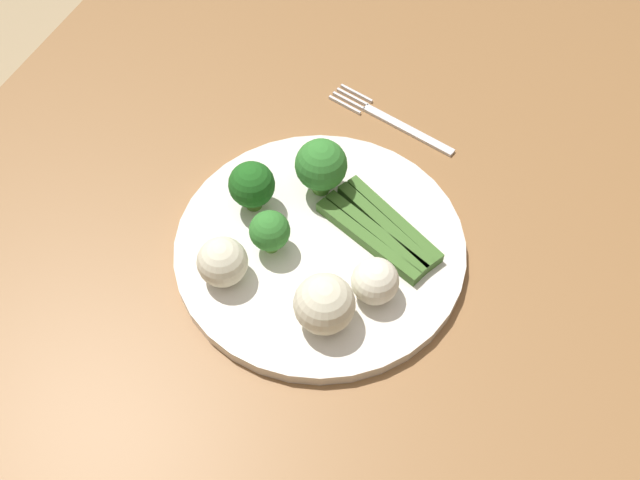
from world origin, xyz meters
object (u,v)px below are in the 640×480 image
asparagus_bundle (380,230)px  cauliflower_left (323,307)px  dining_table (318,366)px  broccoli_front_left (321,166)px  plate (320,247)px  fork (390,120)px  broccoli_back_right (252,185)px  cauliflower_mid (375,281)px  broccoli_right (270,231)px  cauliflower_front (222,262)px

asparagus_bundle → cauliflower_left: (-0.12, 0.01, 0.02)m
dining_table → broccoli_front_left: 0.21m
plate → fork: plate is taller
broccoli_back_right → cauliflower_left: bearing=-130.1°
dining_table → broccoli_back_right: bearing=49.1°
dining_table → fork: bearing=4.8°
dining_table → cauliflower_mid: cauliflower_mid is taller
asparagus_bundle → fork: (0.17, 0.05, -0.02)m
dining_table → cauliflower_mid: (0.04, -0.04, 0.13)m
dining_table → cauliflower_mid: size_ratio=31.11×
asparagus_bundle → broccoli_front_left: bearing=3.4°
broccoli_back_right → broccoli_front_left: bearing=-50.1°
asparagus_bundle → cauliflower_left: bearing=107.6°
broccoli_back_right → broccoli_right: bearing=-137.1°
cauliflower_left → broccoli_front_left: bearing=23.0°
dining_table → asparagus_bundle: bearing=-11.0°
broccoli_right → cauliflower_mid: bearing=-95.5°
broccoli_right → broccoli_back_right: broccoli_back_right is taller
dining_table → broccoli_front_left: bearing=21.1°
asparagus_bundle → cauliflower_mid: (-0.07, -0.02, 0.02)m
broccoli_right → broccoli_front_left: 0.09m
asparagus_bundle → broccoli_front_left: 0.09m
dining_table → fork: 0.29m
broccoli_back_right → plate: bearing=-102.2°
plate → cauliflower_left: size_ratio=5.15×
cauliflower_mid → cauliflower_front: size_ratio=0.93×
cauliflower_left → fork: size_ratio=0.35×
broccoli_right → fork: size_ratio=0.30×
asparagus_bundle → broccoli_right: broccoli_right is taller
broccoli_back_right → cauliflower_front: broccoli_back_right is taller
plate → broccoli_right: broccoli_right is taller
asparagus_bundle → cauliflower_front: cauliflower_front is taller
dining_table → cauliflower_front: cauliflower_front is taller
dining_table → plate: plate is taller
dining_table → broccoli_right: (0.05, 0.07, 0.14)m
broccoli_front_left → cauliflower_left: 0.16m
broccoli_back_right → cauliflower_left: 0.15m
cauliflower_front → asparagus_bundle: bearing=-49.3°
asparagus_bundle → broccoli_back_right: bearing=31.9°
broccoli_back_right → cauliflower_front: (-0.09, -0.01, -0.01)m
cauliflower_front → fork: (0.27, -0.08, -0.04)m
plate → cauliflower_mid: cauliflower_mid is taller
asparagus_bundle → cauliflower_front: bearing=65.6°
dining_table → cauliflower_left: bearing=-115.8°
broccoli_back_right → cauliflower_mid: size_ratio=1.28×
broccoli_right → plate: bearing=-60.7°
broccoli_front_left → asparagus_bundle: bearing=-111.5°
asparagus_bundle → fork: size_ratio=0.85×
cauliflower_mid → plate: bearing=63.5°
dining_table → cauliflower_mid: bearing=-42.7°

